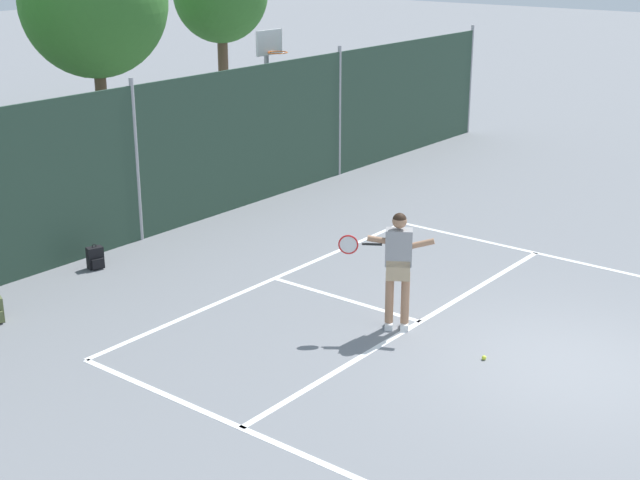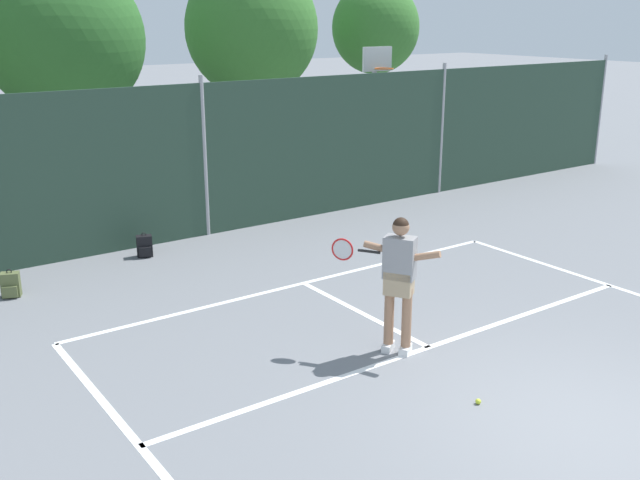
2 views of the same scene
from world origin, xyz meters
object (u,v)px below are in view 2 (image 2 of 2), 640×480
Objects in this scene: tennis_player at (398,273)px; backpack_black at (145,246)px; tennis_ball at (478,401)px; backpack_olive at (11,285)px; basketball_hoop at (376,97)px.

tennis_player is 4.01× the size of backpack_black.
tennis_ball is (-0.13, -1.60, -1.08)m from tennis_player.
backpack_olive is at bearing -164.48° from backpack_black.
tennis_ball is 0.14× the size of backpack_black.
tennis_ball is at bearing -94.73° from tennis_player.
tennis_player is 4.01× the size of backpack_olive.
tennis_player is at bearing -78.45° from backpack_black.
backpack_olive is at bearing -163.83° from basketball_hoop.
tennis_player is 5.93m from backpack_black.
basketball_hoop is 7.67× the size of backpack_black.
backpack_olive is (-3.57, 6.64, 0.16)m from tennis_ball.
basketball_hoop is at bearing 52.44° from tennis_player.
basketball_hoop reaches higher than tennis_player.
backpack_olive is (-3.70, 5.04, -0.92)m from tennis_player.
tennis_ball is at bearing -81.93° from backpack_black.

